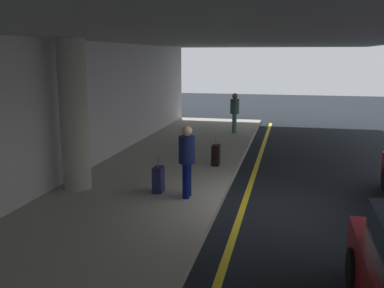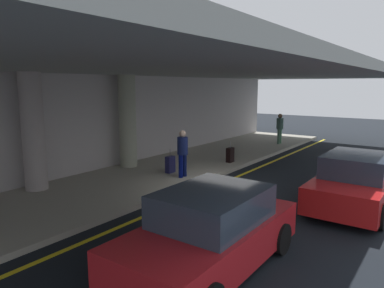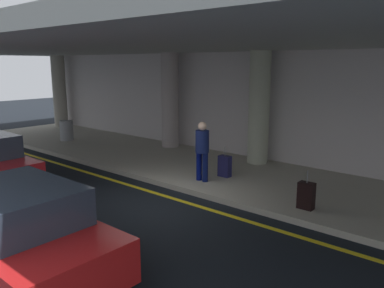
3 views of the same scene
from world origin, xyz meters
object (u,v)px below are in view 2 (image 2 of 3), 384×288
object	(u,v)px
car_red	(355,182)
car_red_no2	(210,232)
person_waiting_for_ride	(183,150)
suitcase_upright_secondary	(170,164)
support_column_left_mid	(33,132)
support_column_center	(128,121)
suitcase_upright_primary	(230,155)
traveler_with_luggage	(280,127)

from	to	relation	value
car_red	car_red_no2	xyz separation A→B (m)	(-5.25, 1.44, 0.00)
car_red	person_waiting_for_ride	bearing A→B (deg)	-84.42
car_red	person_waiting_for_ride	world-z (taller)	person_waiting_for_ride
suitcase_upright_secondary	person_waiting_for_ride	bearing A→B (deg)	-82.60
support_column_left_mid	support_column_center	world-z (taller)	same
person_waiting_for_ride	suitcase_upright_secondary	world-z (taller)	person_waiting_for_ride
car_red_no2	suitcase_upright_primary	size ratio (longest dim) A/B	4.56
traveler_with_luggage	suitcase_upright_secondary	xyz separation A→B (m)	(-8.80, 0.71, -0.65)
support_column_left_mid	person_waiting_for_ride	bearing A→B (deg)	-35.73
car_red_no2	suitcase_upright_primary	world-z (taller)	car_red_no2
car_red_no2	suitcase_upright_primary	bearing A→B (deg)	-154.92
support_column_center	suitcase_upright_primary	xyz separation A→B (m)	(3.07, -2.96, -1.51)
support_column_left_mid	car_red_no2	distance (m)	7.12
suitcase_upright_primary	traveler_with_luggage	bearing A→B (deg)	-13.67
car_red_no2	suitcase_upright_secondary	distance (m)	6.91
support_column_left_mid	person_waiting_for_ride	size ratio (longest dim) A/B	2.17
support_column_center	suitcase_upright_secondary	xyz separation A→B (m)	(0.14, -2.05, -1.51)
support_column_left_mid	person_waiting_for_ride	xyz separation A→B (m)	(3.91, -2.81, -0.86)
support_column_center	suitcase_upright_secondary	size ratio (longest dim) A/B	4.06
traveler_with_luggage	person_waiting_for_ride	bearing A→B (deg)	-31.19
support_column_left_mid	car_red	size ratio (longest dim) A/B	0.89
car_red_no2	traveler_with_luggage	size ratio (longest dim) A/B	2.44
traveler_with_luggage	support_column_center	bearing A→B (deg)	-48.67
support_column_left_mid	traveler_with_luggage	xyz separation A→B (m)	(12.95, -2.77, -0.86)
support_column_left_mid	person_waiting_for_ride	distance (m)	4.90
support_column_center	car_red	distance (m)	8.53
car_red_no2	suitcase_upright_primary	xyz separation A→B (m)	(7.78, 4.02, -0.25)
person_waiting_for_ride	suitcase_upright_primary	bearing A→B (deg)	38.48
traveler_with_luggage	suitcase_upright_secondary	bearing A→B (deg)	-36.13
traveler_with_luggage	person_waiting_for_ride	size ratio (longest dim) A/B	1.00
suitcase_upright_secondary	support_column_center	bearing A→B (deg)	118.22
car_red	suitcase_upright_primary	xyz separation A→B (m)	(2.53, 5.46, -0.25)
person_waiting_for_ride	suitcase_upright_secondary	distance (m)	1.03
traveler_with_luggage	suitcase_upright_primary	distance (m)	5.91
car_red	person_waiting_for_ride	distance (m)	5.65
suitcase_upright_primary	suitcase_upright_secondary	world-z (taller)	same
car_red	car_red_no2	distance (m)	5.45
car_red	suitcase_upright_primary	bearing A→B (deg)	-115.71
suitcase_upright_secondary	car_red	bearing A→B (deg)	-62.13
support_column_center	support_column_left_mid	bearing A→B (deg)	180.00
support_column_center	person_waiting_for_ride	size ratio (longest dim) A/B	2.17
car_red	car_red_no2	world-z (taller)	same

